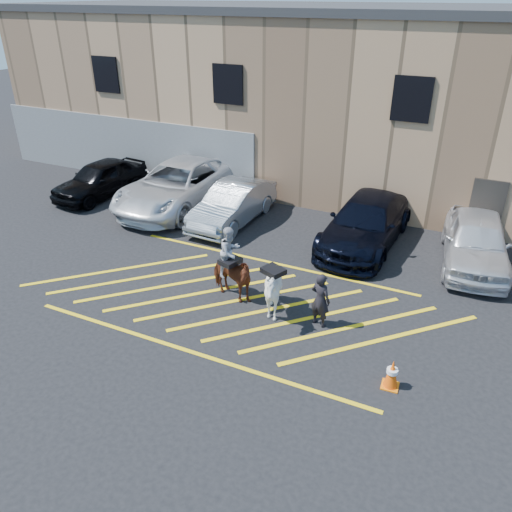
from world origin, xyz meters
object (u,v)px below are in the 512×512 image
at_px(car_black_suv, 100,179).
at_px(traffic_cone, 392,374).
at_px(handler, 320,300).
at_px(car_white_suv, 476,241).
at_px(car_blue_suv, 366,222).
at_px(car_white_pickup, 179,185).
at_px(mounted_bay, 231,271).
at_px(saddled_white, 273,290).
at_px(car_silver_sedan, 233,204).

relative_size(car_black_suv, traffic_cone, 6.04).
distance_m(car_black_suv, handler, 12.54).
bearing_deg(car_white_suv, car_blue_suv, 173.96).
bearing_deg(car_black_suv, car_blue_suv, 8.17).
height_order(car_white_pickup, handler, car_white_pickup).
bearing_deg(mounted_bay, saddled_white, -11.13).
relative_size(car_silver_sedan, mounted_bay, 2.01).
relative_size(car_white_suv, traffic_cone, 6.54).
bearing_deg(car_blue_suv, car_white_suv, 3.41).
distance_m(car_silver_sedan, saddled_white, 6.32).
bearing_deg(car_black_suv, traffic_cone, -18.79).
relative_size(car_silver_sedan, traffic_cone, 6.13).
xyz_separation_m(car_white_pickup, car_silver_sedan, (2.76, -0.57, -0.15)).
distance_m(car_black_suv, car_silver_sedan, 6.40).
xyz_separation_m(car_black_suv, car_white_pickup, (3.64, 0.49, 0.14)).
distance_m(car_silver_sedan, mounted_bay, 5.33).
bearing_deg(handler, saddled_white, 20.89).
height_order(car_silver_sedan, traffic_cone, car_silver_sedan).
bearing_deg(car_black_suv, handler, -16.70).
distance_m(car_silver_sedan, car_blue_suv, 4.99).
height_order(car_blue_suv, car_white_suv, car_white_suv).
relative_size(car_blue_suv, handler, 3.59).
xyz_separation_m(car_silver_sedan, car_blue_suv, (4.98, 0.37, 0.06)).
xyz_separation_m(mounted_bay, saddled_white, (1.42, -0.28, -0.11)).
distance_m(car_white_pickup, traffic_cone, 12.30).
relative_size(car_white_suv, handler, 3.11).
bearing_deg(saddled_white, car_silver_sedan, 127.23).
bearing_deg(car_white_pickup, car_silver_sedan, -10.67).
height_order(car_black_suv, car_white_pickup, car_white_pickup).
bearing_deg(traffic_cone, handler, 144.78).
height_order(handler, traffic_cone, handler).
bearing_deg(mounted_bay, car_silver_sedan, 116.83).
bearing_deg(car_white_pickup, handler, -33.86).
relative_size(car_white_suv, saddled_white, 2.66).
bearing_deg(car_white_suv, traffic_cone, -106.44).
relative_size(car_white_pickup, saddled_white, 3.57).
xyz_separation_m(car_white_pickup, saddled_white, (6.58, -5.60, -0.10)).
distance_m(car_black_suv, traffic_cone, 15.20).
bearing_deg(traffic_cone, saddled_white, 157.69).
bearing_deg(handler, mounted_bay, 12.03).
bearing_deg(handler, car_blue_suv, -73.32).
distance_m(handler, traffic_cone, 2.74).
bearing_deg(car_silver_sedan, car_white_suv, 5.03).
height_order(car_silver_sedan, mounted_bay, mounted_bay).
distance_m(handler, mounted_bay, 2.71).
height_order(saddled_white, traffic_cone, saddled_white).
distance_m(car_blue_suv, handler, 5.27).
xyz_separation_m(car_black_suv, car_white_suv, (14.90, 0.33, 0.06)).
bearing_deg(saddled_white, handler, 5.63).
xyz_separation_m(car_white_suv, mounted_bay, (-6.10, -5.16, 0.09)).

